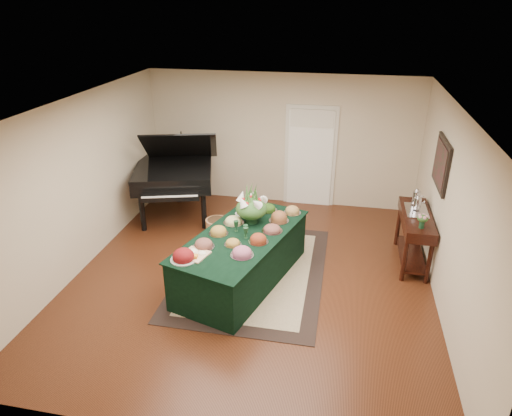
% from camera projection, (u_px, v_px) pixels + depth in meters
% --- Properties ---
extents(ground, '(6.00, 6.00, 0.00)m').
position_uv_depth(ground, '(252.00, 276.00, 7.25)').
color(ground, black).
rests_on(ground, ground).
extents(area_rug, '(2.26, 3.16, 0.01)m').
position_uv_depth(area_rug, '(253.00, 271.00, 7.37)').
color(area_rug, black).
rests_on(area_rug, ground).
extents(kitchen_doorway, '(1.05, 0.07, 2.10)m').
position_uv_depth(kitchen_doorway, '(310.00, 158.00, 9.34)').
color(kitchen_doorway, silver).
rests_on(kitchen_doorway, ground).
extents(buffet_table, '(1.81, 2.68, 0.80)m').
position_uv_depth(buffet_table, '(242.00, 257.00, 6.98)').
color(buffet_table, black).
rests_on(buffet_table, ground).
extents(food_platters, '(1.58, 2.20, 0.13)m').
position_uv_depth(food_platters, '(244.00, 228.00, 6.89)').
color(food_platters, silver).
rests_on(food_platters, buffet_table).
extents(cutting_board, '(0.42, 0.42, 0.10)m').
position_uv_depth(cutting_board, '(195.00, 252.00, 6.27)').
color(cutting_board, tan).
rests_on(cutting_board, buffet_table).
extents(green_goblets, '(0.27, 0.25, 0.18)m').
position_uv_depth(green_goblets, '(242.00, 230.00, 6.76)').
color(green_goblets, '#14331D').
rests_on(green_goblets, buffet_table).
extents(floral_centerpiece, '(0.51, 0.51, 0.51)m').
position_uv_depth(floral_centerpiece, '(251.00, 205.00, 7.06)').
color(floral_centerpiece, '#14331D').
rests_on(floral_centerpiece, buffet_table).
extents(grand_piano, '(1.84, 2.05, 1.79)m').
position_uv_depth(grand_piano, '(174.00, 173.00, 8.86)').
color(grand_piano, black).
rests_on(grand_piano, ground).
extents(wicker_basket, '(0.42, 0.42, 0.26)m').
position_uv_depth(wicker_basket, '(217.00, 226.00, 8.52)').
color(wicker_basket, '#AD7346').
rests_on(wicker_basket, ground).
extents(mahogany_sideboard, '(0.45, 1.38, 0.89)m').
position_uv_depth(mahogany_sideboard, '(415.00, 225.00, 7.33)').
color(mahogany_sideboard, black).
rests_on(mahogany_sideboard, ground).
extents(tea_service, '(0.34, 0.58, 0.30)m').
position_uv_depth(tea_service, '(417.00, 202.00, 7.40)').
color(tea_service, silver).
rests_on(tea_service, mahogany_sideboard).
extents(pink_bouquet, '(0.18, 0.18, 0.23)m').
position_uv_depth(pink_bouquet, '(423.00, 219.00, 6.76)').
color(pink_bouquet, '#14331D').
rests_on(pink_bouquet, mahogany_sideboard).
extents(wall_painting, '(0.05, 0.95, 0.75)m').
position_uv_depth(wall_painting, '(441.00, 164.00, 6.84)').
color(wall_painting, black).
rests_on(wall_painting, ground).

